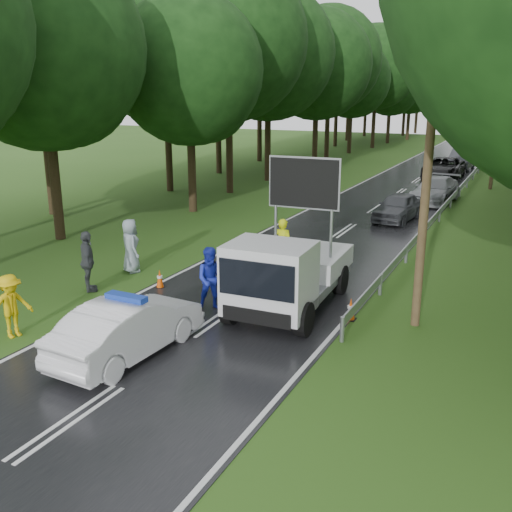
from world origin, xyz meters
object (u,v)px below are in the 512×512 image
Objects in this scene: officer at (283,245)px; police_sedan at (128,328)px; civilian at (212,279)px; barrier at (275,260)px; queue_car_fourth at (462,159)px; work_truck at (287,273)px; queue_car_first at (398,207)px; queue_car_second at (435,190)px; queue_car_third at (444,168)px.

police_sedan is at bearing 86.14° from officer.
barrier is at bearing 48.10° from civilian.
queue_car_fourth is at bearing 54.53° from civilian.
work_truck reaches higher than queue_car_fourth.
officer reaches higher than queue_car_fourth.
officer reaches higher than queue_car_first.
work_truck is 14.01m from queue_car_first.
work_truck reaches higher than queue_car_second.
queue_car_third is at bearing -92.97° from officer.
barrier is 1.25× the size of officer.
officer is 4.51m from civilian.
police_sedan is at bearing -119.74° from work_truck.
officer is 0.38× the size of queue_car_second.
officer is at bearing 113.47° from barrier.
civilian reaches higher than queue_car_first.
queue_car_third reaches higher than police_sedan.
officer is (-0.26, 1.22, 0.20)m from barrier.
civilian is 31.27m from queue_car_third.
civilian is (-0.60, -3.28, 0.20)m from barrier.
queue_car_fourth is (2.89, 41.35, 0.10)m from police_sedan.
officer is 10.60m from queue_car_first.
civilian reaches higher than queue_car_second.
queue_car_third is 6.60m from queue_car_fourth.
civilian is at bearing 86.33° from officer.
barrier is 34.56m from queue_car_fourth.
police_sedan reaches higher than queue_car_second.
officer reaches higher than police_sedan.
queue_car_third is at bearing -92.46° from queue_car_fourth.
police_sedan is 0.80× the size of work_truck.
police_sedan is 6.91m from barrier.
work_truck reaches higher than civilian.
work_truck is at bearing -87.78° from queue_car_second.
work_truck is 2.22m from civilian.
queue_car_first is at bearing -88.78° from queue_car_fourth.
police_sedan is 1.08× the size of queue_car_first.
civilian reaches higher than queue_car_third.
officer is 0.39× the size of queue_car_fourth.
queue_car_fourth is at bearing -93.15° from officer.
civilian reaches higher than police_sedan.
police_sedan is at bearing -92.01° from queue_car_first.
work_truck is 30.28m from queue_car_third.
work_truck is at bearing -89.90° from queue_car_third.
police_sedan is at bearing -126.36° from civilian.
police_sedan is 41.45m from queue_car_fourth.
queue_car_second is at bearing -98.81° from officer.
queue_car_first is 22.86m from queue_car_fourth.
officer is at bearing -94.18° from queue_car_second.
queue_car_fourth reaches higher than queue_car_third.
queue_car_first is at bearing -93.00° from queue_car_second.
officer is 26.76m from queue_car_third.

